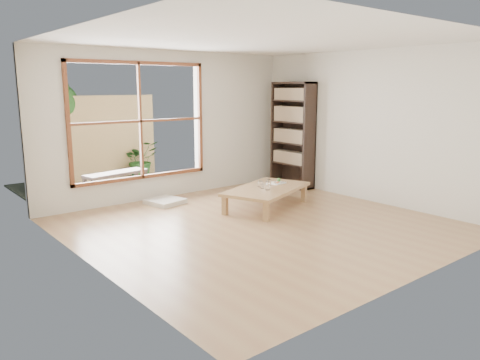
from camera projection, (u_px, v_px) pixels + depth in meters
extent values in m
plane|color=#A47E52|center=(259.00, 225.00, 6.80)|extent=(5.00, 5.00, 0.00)
cube|color=tan|center=(267.00, 189.00, 7.71)|extent=(1.79, 1.38, 0.05)
cube|color=tan|center=(266.00, 212.00, 6.96)|extent=(0.10, 0.10, 0.30)
cube|color=tan|center=(225.00, 206.00, 7.33)|extent=(0.10, 0.10, 0.30)
cube|color=tan|center=(304.00, 193.00, 8.16)|extent=(0.10, 0.10, 0.30)
cube|color=tan|center=(267.00, 189.00, 8.53)|extent=(0.10, 0.10, 0.30)
cube|color=beige|center=(165.00, 201.00, 8.04)|extent=(0.64, 0.64, 0.08)
cube|color=black|center=(293.00, 135.00, 9.27)|extent=(0.33, 0.93, 2.07)
cylinder|color=silver|center=(267.00, 186.00, 7.52)|extent=(0.07, 0.07, 0.13)
cylinder|color=silver|center=(269.00, 183.00, 7.86)|extent=(0.07, 0.07, 0.10)
cylinder|color=silver|center=(260.00, 184.00, 7.76)|extent=(0.08, 0.08, 0.10)
cylinder|color=silver|center=(262.00, 186.00, 7.62)|extent=(0.06, 0.06, 0.07)
cube|color=white|center=(277.00, 183.00, 8.03)|extent=(0.27, 0.21, 0.02)
sphere|color=#408033|center=(279.00, 180.00, 8.09)|extent=(0.07, 0.07, 0.07)
cube|color=#C4572E|center=(278.00, 182.00, 7.98)|extent=(0.05, 0.04, 0.02)
cube|color=beige|center=(274.00, 182.00, 8.01)|extent=(0.06, 0.05, 0.02)
cylinder|color=silver|center=(281.00, 182.00, 8.00)|extent=(0.15, 0.02, 0.01)
cube|color=#342C26|center=(116.00, 190.00, 9.14)|extent=(2.80, 2.00, 0.05)
cube|color=black|center=(116.00, 173.00, 8.74)|extent=(1.27, 0.57, 0.05)
cube|color=black|center=(94.00, 190.00, 8.26)|extent=(0.07, 0.07, 0.34)
cube|color=black|center=(85.00, 187.00, 8.44)|extent=(0.07, 0.07, 0.34)
cube|color=black|center=(145.00, 180.00, 9.11)|extent=(0.07, 0.07, 0.34)
cube|color=black|center=(137.00, 178.00, 9.29)|extent=(0.07, 0.07, 0.34)
cube|color=tan|center=(93.00, 139.00, 9.72)|extent=(2.80, 0.06, 1.80)
imported|color=#2F6525|center=(141.00, 160.00, 10.12)|extent=(0.78, 0.69, 0.81)
imported|color=#2F6525|center=(51.00, 166.00, 8.84)|extent=(0.55, 0.45, 0.97)
cylinder|color=#4C3D2D|center=(54.00, 145.00, 9.53)|extent=(0.14, 0.14, 1.60)
sphere|color=#2F6525|center=(57.00, 103.00, 9.44)|extent=(0.84, 0.84, 0.84)
sphere|color=#2F6525|center=(43.00, 113.00, 9.37)|extent=(0.70, 0.70, 0.70)
sphere|color=#2F6525|center=(53.00, 91.00, 9.26)|extent=(0.64, 0.64, 0.64)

